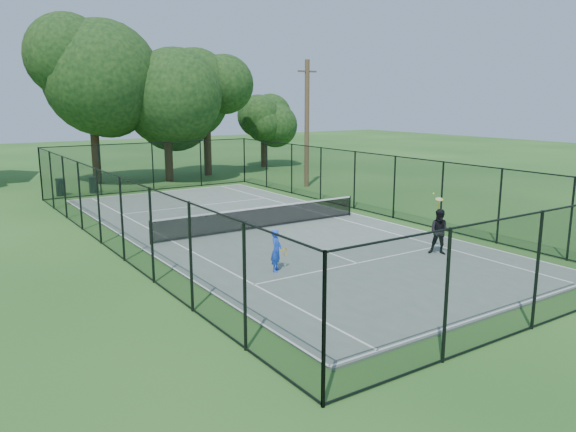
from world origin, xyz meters
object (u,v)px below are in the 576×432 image
trash_bin_right (94,185)px  player_blue (276,250)px  trash_bin_left (61,187)px  utility_pole (307,123)px  player_black (440,232)px  tennis_net (261,217)px

trash_bin_right → player_blue: size_ratio=0.71×
trash_bin_left → utility_pole: (14.13, -5.19, 3.56)m
player_black → trash_bin_left: bearing=111.7°
tennis_net → trash_bin_right: (-3.38, 14.09, -0.08)m
player_black → utility_pole: bearing=70.8°
utility_pole → player_black: size_ratio=3.75×
trash_bin_right → player_black: bearing=-72.7°
trash_bin_right → trash_bin_left: bearing=177.0°
trash_bin_left → player_black: 22.98m
player_blue → player_black: player_black is taller
player_blue → trash_bin_right: bearing=91.7°
trash_bin_left → tennis_net: bearing=-69.7°
trash_bin_right → player_blue: player_blue is taller
player_blue → player_black: 6.24m
trash_bin_right → utility_pole: (12.25, -5.09, 3.57)m
utility_pole → player_blue: utility_pole is taller
trash_bin_right → utility_pole: bearing=-22.6°
trash_bin_left → player_blue: bearing=-82.9°
player_black → tennis_net: bearing=114.5°
player_blue → player_black: bearing=-14.5°
trash_bin_right → player_black: player_black is taller
tennis_net → player_black: 7.87m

